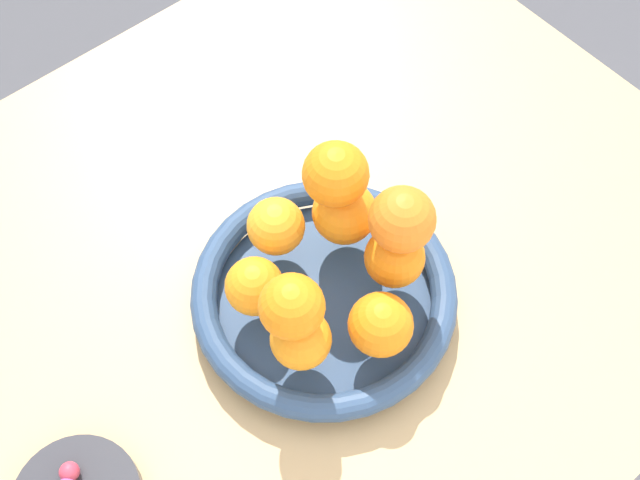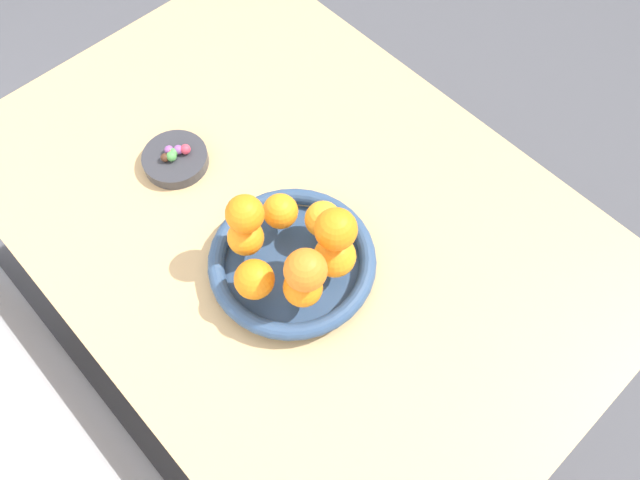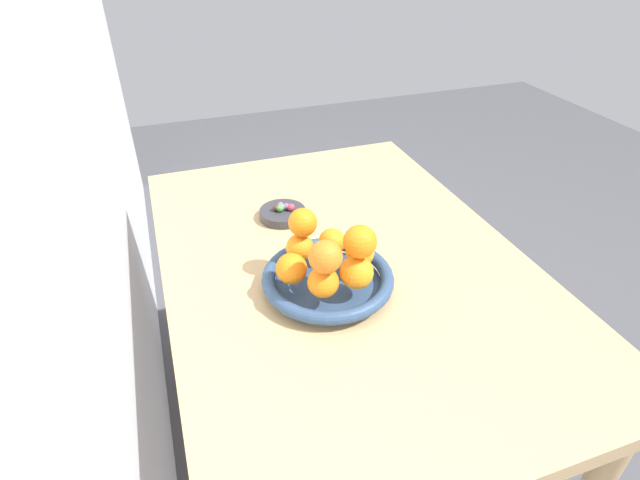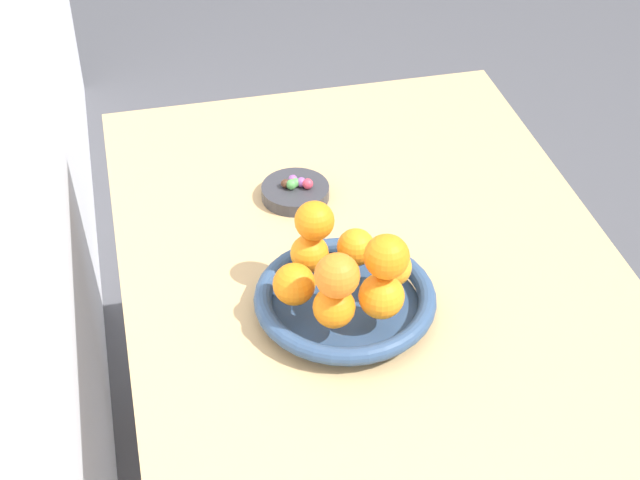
{
  "view_description": "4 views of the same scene",
  "coord_description": "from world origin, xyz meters",
  "views": [
    {
      "loc": [
        0.15,
        0.34,
        1.47
      ],
      "look_at": [
        -0.1,
        0.04,
        0.81
      ],
      "focal_mm": 45.0,
      "sensor_mm": 36.0,
      "label": 1
    },
    {
      "loc": [
        -0.43,
        0.34,
        1.62
      ],
      "look_at": [
        -0.11,
        0.04,
        0.83
      ],
      "focal_mm": 35.0,
      "sensor_mm": 36.0,
      "label": 2
    },
    {
      "loc": [
        -0.81,
        0.34,
        1.38
      ],
      "look_at": [
        -0.09,
        0.09,
        0.87
      ],
      "focal_mm": 28.0,
      "sensor_mm": 36.0,
      "label": 3
    },
    {
      "loc": [
        -1.09,
        0.34,
        1.7
      ],
      "look_at": [
        -0.04,
        0.1,
        0.85
      ],
      "focal_mm": 55.0,
      "sensor_mm": 36.0,
      "label": 4
    }
  ],
  "objects": [
    {
      "name": "orange_5",
      "position": [
        -0.09,
        0.14,
        0.81
      ],
      "size": [
        0.06,
        0.06,
        0.06
      ],
      "primitive_type": "sphere",
      "color": "orange",
      "rests_on": "fruit_bowl"
    },
    {
      "name": "orange_8",
      "position": [
        -0.13,
        0.03,
        0.87
      ],
      "size": [
        0.06,
        0.06,
        0.06
      ],
      "primitive_type": "sphere",
      "color": "orange",
      "rests_on": "orange_1"
    },
    {
      "name": "candy_ball_1",
      "position": [
        0.2,
        0.06,
        0.77
      ],
      "size": [
        0.02,
        0.02,
        0.02
      ],
      "primitive_type": "sphere",
      "color": "#C6384C",
      "rests_on": "candy_dish"
    },
    {
      "name": "orange_4",
      "position": [
        -0.02,
        0.11,
        0.81
      ],
      "size": [
        0.06,
        0.06,
        0.06
      ],
      "primitive_type": "sphere",
      "color": "orange",
      "rests_on": "fruit_bowl"
    },
    {
      "name": "orange_3",
      "position": [
        -0.02,
        0.04,
        0.81
      ],
      "size": [
        0.06,
        0.06,
        0.06
      ],
      "primitive_type": "sphere",
      "color": "orange",
      "rests_on": "fruit_bowl"
    },
    {
      "name": "orange_6",
      "position": [
        -0.15,
        0.1,
        0.87
      ],
      "size": [
        0.06,
        0.06,
        0.06
      ],
      "primitive_type": "sphere",
      "color": "orange",
      "rests_on": "orange_0"
    },
    {
      "name": "orange_2",
      "position": [
        -0.08,
        0.0,
        0.81
      ],
      "size": [
        0.06,
        0.06,
        0.06
      ],
      "primitive_type": "sphere",
      "color": "orange",
      "rests_on": "fruit_bowl"
    },
    {
      "name": "fruit_bowl",
      "position": [
        -0.08,
        0.07,
        0.76
      ],
      "size": [
        0.26,
        0.26,
        0.04
      ],
      "color": "navy",
      "rests_on": "dining_table"
    },
    {
      "name": "dining_table",
      "position": [
        0.0,
        0.0,
        0.65
      ],
      "size": [
        1.1,
        0.76,
        0.74
      ],
      "color": "tan",
      "rests_on": "ground_plane"
    },
    {
      "name": "orange_0",
      "position": [
        -0.14,
        0.1,
        0.81
      ],
      "size": [
        0.06,
        0.06,
        0.06
      ],
      "primitive_type": "sphere",
      "color": "orange",
      "rests_on": "fruit_bowl"
    },
    {
      "name": "orange_1",
      "position": [
        -0.14,
        0.03,
        0.81
      ],
      "size": [
        0.06,
        0.06,
        0.06
      ],
      "primitive_type": "sphere",
      "color": "orange",
      "rests_on": "fruit_bowl"
    },
    {
      "name": "orange_7",
      "position": [
        -0.02,
        0.1,
        0.86
      ],
      "size": [
        0.06,
        0.06,
        0.06
      ],
      "primitive_type": "sphere",
      "color": "orange",
      "rests_on": "orange_4"
    }
  ]
}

